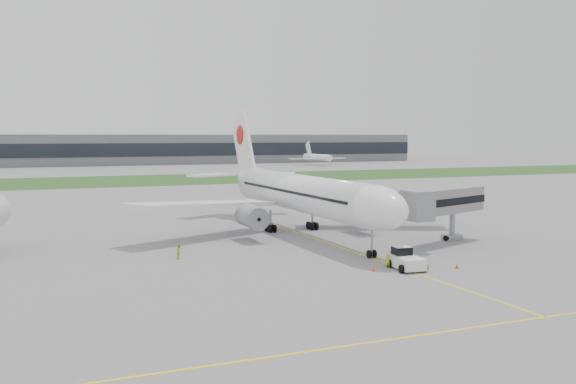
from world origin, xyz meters
name	(u,v)px	position (x,y,z in m)	size (l,w,h in m)	color
ground	(313,238)	(0.00, 0.00, 0.00)	(600.00, 600.00, 0.00)	#969698
apron_markings	(330,244)	(0.00, -5.00, 0.00)	(70.00, 70.00, 0.04)	yellow
grass_strip	(143,180)	(0.00, 120.00, 0.01)	(600.00, 50.00, 0.02)	#2D5921
terminal_building	(99,150)	(0.00, 229.87, 7.00)	(320.00, 22.30, 14.00)	slate
airliner	(298,192)	(0.00, 4.87, 5.66)	(48.13, 53.95, 17.88)	white
pushback_tug	(405,259)	(0.19, -21.30, 0.98)	(3.22, 4.41, 2.14)	white
jet_bridge	(439,202)	(12.30, -10.29, 5.19)	(14.64, 8.82, 7.01)	gray
safety_cone_left	(374,269)	(-3.36, -21.08, 0.26)	(0.37, 0.37, 0.51)	#EF410C
safety_cone_right	(457,266)	(5.04, -23.21, 0.25)	(0.36, 0.36, 0.50)	#EF410C
ground_crew_near	(388,261)	(-1.28, -20.33, 0.78)	(0.57, 0.37, 1.56)	#BDCA21
ground_crew_far	(179,251)	(-19.43, -7.08, 0.80)	(0.77, 0.60, 1.59)	#9CEE27
distant_aircraft_right	(317,165)	(91.71, 189.38, 0.00)	(27.54, 24.30, 10.53)	white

